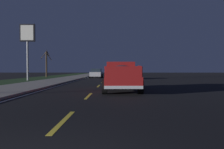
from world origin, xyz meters
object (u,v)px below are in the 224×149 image
Objects in this scene: sedan_silver at (96,73)px; sedan_red at (116,74)px; gas_price_sign at (27,38)px; pickup_truck at (121,75)px; bare_tree_far at (47,63)px.

sedan_red is at bearing -144.57° from sedan_silver.
sedan_silver is at bearing -42.68° from gas_price_sign.
pickup_truck is 1.24× the size of sedan_red.
sedan_red is 0.62× the size of gas_price_sign.
sedan_red is 0.87× the size of bare_tree_far.
sedan_silver is 0.88× the size of bare_tree_far.
sedan_red is at bearing 0.78° from pickup_truck.
sedan_silver is at bearing 9.35° from pickup_truck.
sedan_silver is (21.13, 3.48, -0.20)m from pickup_truck.
sedan_red is (-4.58, -3.26, 0.00)m from sedan_silver.
pickup_truck is at bearing -151.99° from bare_tree_far.
gas_price_sign is 1.41× the size of bare_tree_far.
gas_price_sign reaches higher than pickup_truck.
gas_price_sign reaches higher than sedan_silver.
gas_price_sign is at bearing 109.77° from sedan_red.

